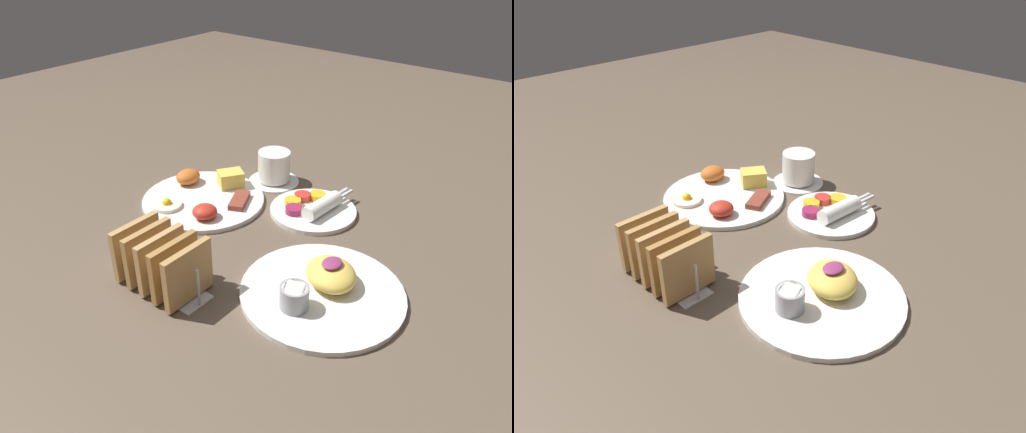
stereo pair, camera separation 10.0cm
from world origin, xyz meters
TOP-DOWN VIEW (x-y plane):
  - ground_plane at (0.00, 0.00)m, footprint 3.00×3.00m
  - plate_breakfast at (0.09, 0.21)m, footprint 0.27×0.27m
  - plate_condiments at (0.21, -0.01)m, footprint 0.19×0.18m
  - plate_foreground at (-0.01, -0.17)m, footprint 0.28×0.28m
  - toast_rack at (-0.16, 0.06)m, footprint 0.10×0.18m
  - coffee_cup at (0.27, 0.15)m, footprint 0.12×0.12m

SIDE VIEW (x-z plane):
  - ground_plane at x=0.00m, z-range 0.00..0.00m
  - plate_condiments at x=0.21m, z-range -0.01..0.03m
  - plate_breakfast at x=0.09m, z-range -0.01..0.03m
  - plate_foreground at x=-0.01m, z-range -0.01..0.04m
  - coffee_cup at x=0.27m, z-range 0.00..0.08m
  - toast_rack at x=-0.16m, z-range 0.00..0.10m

